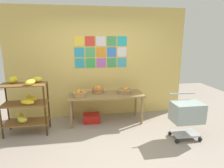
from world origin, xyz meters
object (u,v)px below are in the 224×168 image
at_px(fruit_basket_back_left, 125,91).
at_px(fruit_basket_left, 98,90).
at_px(banana_shelf_unit, 25,100).
at_px(display_table, 106,97).
at_px(fruit_basket_right, 79,93).
at_px(produce_crate_under_table, 91,118).
at_px(shopping_cart, 187,114).

bearing_deg(fruit_basket_back_left, fruit_basket_left, 167.70).
height_order(banana_shelf_unit, display_table, banana_shelf_unit).
bearing_deg(fruit_basket_left, fruit_basket_right, -156.11).
distance_m(banana_shelf_unit, produce_crate_under_table, 1.53).
height_order(display_table, fruit_basket_back_left, fruit_basket_back_left).
relative_size(fruit_basket_back_left, fruit_basket_left, 1.15).
bearing_deg(fruit_basket_right, fruit_basket_left, 23.89).
bearing_deg(shopping_cart, produce_crate_under_table, 157.55).
height_order(fruit_basket_right, fruit_basket_left, fruit_basket_left).
bearing_deg(display_table, fruit_basket_back_left, -1.88).
relative_size(display_table, fruit_basket_back_left, 5.18).
xyz_separation_m(banana_shelf_unit, fruit_basket_left, (1.53, 0.40, 0.05)).
bearing_deg(fruit_basket_right, display_table, 6.67).
bearing_deg(banana_shelf_unit, fruit_basket_back_left, 6.91).
relative_size(display_table, produce_crate_under_table, 4.47).
height_order(fruit_basket_left, shopping_cart, shopping_cart).
bearing_deg(fruit_basket_right, produce_crate_under_table, 21.83).
bearing_deg(banana_shelf_unit, fruit_basket_right, 10.55).
bearing_deg(fruit_basket_left, display_table, -34.81).
bearing_deg(fruit_basket_right, fruit_basket_back_left, 3.06).
distance_m(fruit_basket_right, fruit_basket_back_left, 1.05).
height_order(fruit_basket_right, shopping_cart, shopping_cart).
relative_size(fruit_basket_right, fruit_basket_back_left, 1.00).
xyz_separation_m(display_table, shopping_cart, (1.46, -1.03, -0.09)).
bearing_deg(fruit_basket_back_left, fruit_basket_right, -176.94).
distance_m(display_table, produce_crate_under_table, 0.62).
bearing_deg(produce_crate_under_table, fruit_basket_back_left, -3.40).
height_order(display_table, fruit_basket_right, fruit_basket_right).
bearing_deg(produce_crate_under_table, shopping_cart, -30.32).
xyz_separation_m(fruit_basket_right, fruit_basket_left, (0.43, 0.19, 0.01)).
bearing_deg(fruit_basket_left, shopping_cart, -35.02).
xyz_separation_m(banana_shelf_unit, display_table, (1.70, 0.28, -0.11)).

